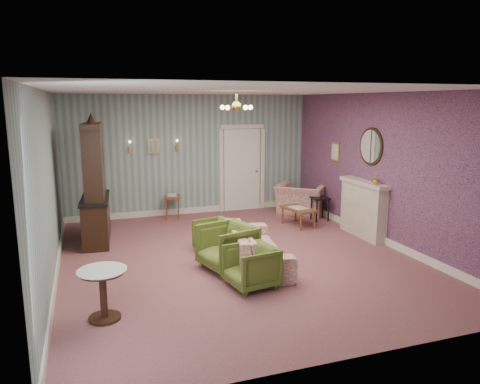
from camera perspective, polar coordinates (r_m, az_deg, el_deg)
name	(u,v)px	position (r m, az deg, el deg)	size (l,w,h in m)	color
floor	(237,257)	(8.20, -0.42, -8.16)	(7.00, 7.00, 0.00)	#8A5052
ceiling	(236,91)	(7.74, -0.45, 12.53)	(7.00, 7.00, 0.00)	white
wall_back	(191,155)	(11.19, -6.16, 4.61)	(6.00, 6.00, 0.00)	slate
wall_front	(347,230)	(4.73, 13.20, -4.67)	(6.00, 6.00, 0.00)	slate
wall_left	(49,187)	(7.47, -22.82, 0.52)	(7.00, 7.00, 0.00)	slate
wall_right	(384,169)	(9.23, 17.53, 2.77)	(7.00, 7.00, 0.00)	slate
wall_right_floral	(383,169)	(9.23, 17.46, 2.77)	(7.00, 7.00, 0.00)	#B05874
door	(242,168)	(11.55, 0.23, 3.03)	(1.12, 0.12, 2.16)	white
olive_chair_a	(251,265)	(6.86, 1.40, -9.06)	(0.67, 0.63, 0.69)	#526423
olive_chair_b	(227,245)	(7.56, -1.61, -6.59)	(0.80, 0.75, 0.82)	#526423
olive_chair_c	(215,235)	(8.40, -3.12, -5.35)	(0.64, 0.60, 0.66)	#526423
sofa_chintz	(256,240)	(7.78, 2.01, -6.04)	(2.12, 0.62, 0.83)	#9C3E47
wingback_chair	(301,194)	(11.30, 7.69, -0.26)	(1.13, 0.74, 0.99)	#9C3E47
dresser	(94,180)	(9.25, -17.81, 1.42)	(0.51, 1.48, 2.47)	black
fireplace	(363,209)	(9.63, 15.15, -2.04)	(0.30, 1.40, 1.16)	beige
mantel_vase	(376,180)	(9.17, 16.65, 1.40)	(0.15, 0.15, 0.15)	gold
oval_mirror	(371,146)	(9.49, 16.05, 5.50)	(0.04, 0.76, 0.84)	white
framed_print	(336,152)	(10.65, 11.87, 4.92)	(0.04, 0.34, 0.42)	gold
coffee_table	(298,217)	(10.23, 7.30, -3.10)	(0.46, 0.82, 0.42)	brown
side_table_black	(320,209)	(10.76, 9.95, -2.10)	(0.37, 0.37, 0.55)	black
pedestal_table	(103,294)	(6.14, -16.72, -12.16)	(0.62, 0.62, 0.67)	black
nesting_table	(172,206)	(10.93, -8.45, -1.74)	(0.36, 0.45, 0.59)	brown
gilt_mirror_back	(154,146)	(10.96, -10.75, 5.66)	(0.28, 0.06, 0.36)	gold
sconce_left	(130,147)	(10.88, -13.61, 5.50)	(0.16, 0.12, 0.30)	gold
sconce_right	(177,145)	(11.03, -7.89, 5.78)	(0.16, 0.12, 0.30)	gold
chandelier	(236,107)	(7.74, -0.45, 10.53)	(0.56, 0.56, 0.36)	gold
burgundy_cushion	(302,196)	(11.15, 7.80, -0.50)	(0.38, 0.10, 0.38)	maroon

